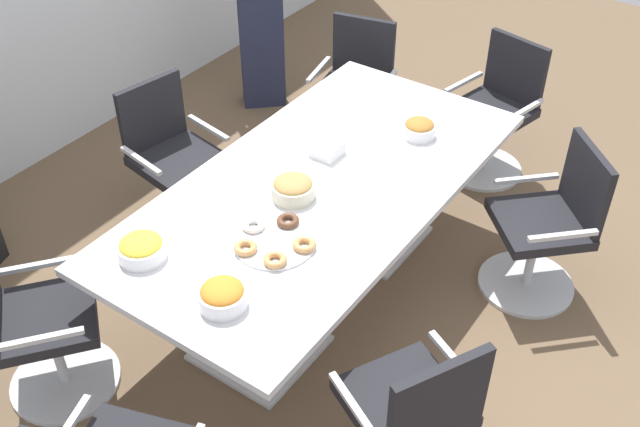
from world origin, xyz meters
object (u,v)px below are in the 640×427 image
(snack_bowl_chips_orange, at_px, (222,295))
(napkin_pile, at_px, (327,149))
(snack_bowl_cookies, at_px, (293,188))
(snack_bowl_pretzels, at_px, (419,128))
(conference_table, at_px, (320,202))
(office_chair_6, at_px, (410,420))
(office_chair_2, at_px, (354,95))
(office_chair_0, at_px, (547,230))
(office_chair_1, at_px, (495,116))
(office_chair_4, at_px, (36,329))
(snack_bowl_chips_yellow, at_px, (141,248))
(donut_platter, at_px, (274,241))
(office_chair_3, at_px, (174,164))

(snack_bowl_chips_orange, distance_m, napkin_pile, 1.20)
(snack_bowl_cookies, relative_size, snack_bowl_pretzels, 1.20)
(conference_table, xyz_separation_m, office_chair_6, (-0.76, -0.99, -0.22))
(office_chair_2, distance_m, office_chair_6, 2.68)
(office_chair_0, xyz_separation_m, snack_bowl_chips_orange, (-1.67, 0.83, 0.40))
(office_chair_1, height_order, snack_bowl_cookies, office_chair_1)
(office_chair_2, bearing_deg, snack_bowl_chips_orange, 97.50)
(conference_table, distance_m, office_chair_1, 1.69)
(office_chair_4, distance_m, snack_bowl_chips_yellow, 0.67)
(office_chair_6, distance_m, snack_bowl_pretzels, 1.68)
(office_chair_2, xyz_separation_m, snack_bowl_pretzels, (-0.69, -0.85, 0.39))
(office_chair_4, relative_size, napkin_pile, 6.22)
(snack_bowl_chips_yellow, bearing_deg, conference_table, -20.17)
(donut_platter, xyz_separation_m, napkin_pile, (0.74, 0.21, 0.02))
(snack_bowl_cookies, relative_size, napkin_pile, 1.50)
(donut_platter, relative_size, napkin_pile, 2.64)
(conference_table, distance_m, office_chair_6, 1.27)
(snack_bowl_chips_orange, bearing_deg, office_chair_3, 52.36)
(office_chair_6, xyz_separation_m, snack_bowl_chips_orange, (-0.18, 0.83, 0.40))
(office_chair_2, distance_m, snack_bowl_chips_orange, 2.47)
(snack_bowl_cookies, bearing_deg, office_chair_1, -9.45)
(conference_table, bearing_deg, office_chair_3, 88.28)
(office_chair_0, height_order, office_chair_4, same)
(office_chair_6, xyz_separation_m, snack_bowl_chips_yellow, (-0.15, 1.32, 0.40))
(office_chair_3, height_order, snack_bowl_chips_yellow, office_chair_3)
(office_chair_0, xyz_separation_m, office_chair_2, (0.63, 1.65, 0.00))
(office_chair_0, xyz_separation_m, snack_bowl_pretzels, (-0.06, 0.79, 0.39))
(office_chair_1, distance_m, office_chair_3, 2.12)
(snack_bowl_pretzels, distance_m, napkin_pile, 0.54)
(snack_bowl_chips_orange, bearing_deg, donut_platter, 8.31)
(office_chair_1, xyz_separation_m, office_chair_6, (-2.42, -0.73, 0.00))
(office_chair_2, bearing_deg, snack_bowl_chips_yellow, 85.97)
(office_chair_4, bearing_deg, conference_table, 100.51)
(office_chair_0, distance_m, office_chair_1, 1.18)
(office_chair_3, distance_m, snack_bowl_pretzels, 1.50)
(office_chair_3, distance_m, donut_platter, 1.36)
(conference_table, xyz_separation_m, napkin_pile, (0.23, 0.11, 0.16))
(office_chair_1, relative_size, snack_bowl_chips_orange, 4.36)
(conference_table, bearing_deg, office_chair_2, 25.72)
(snack_bowl_cookies, relative_size, donut_platter, 0.57)
(office_chair_4, distance_m, napkin_pile, 1.70)
(office_chair_4, bearing_deg, snack_bowl_pretzels, 104.18)
(snack_bowl_pretzels, bearing_deg, office_chair_3, 116.14)
(donut_platter, bearing_deg, snack_bowl_cookies, 22.43)
(snack_bowl_pretzels, height_order, donut_platter, snack_bowl_pretzels)
(office_chair_1, bearing_deg, office_chair_2, 30.99)
(conference_table, relative_size, donut_platter, 6.21)
(conference_table, relative_size, office_chair_1, 2.64)
(office_chair_4, relative_size, snack_bowl_cookies, 4.15)
(snack_bowl_chips_yellow, distance_m, donut_platter, 0.60)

